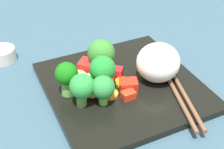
# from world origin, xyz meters

# --- Properties ---
(ground_plane) EXTENTS (1.10, 1.10, 0.02)m
(ground_plane) POSITION_xyz_m (0.00, 0.00, -0.01)
(ground_plane) COLOR #335060
(square_plate) EXTENTS (0.27, 0.27, 0.01)m
(square_plate) POSITION_xyz_m (0.00, 0.00, 0.01)
(square_plate) COLOR black
(square_plate) RESTS_ON ground_plane
(rice_mound) EXTENTS (0.09, 0.09, 0.07)m
(rice_mound) POSITION_xyz_m (-0.01, -0.06, 0.05)
(rice_mound) COLOR white
(rice_mound) RESTS_ON square_plate
(broccoli_floret_0) EXTENTS (0.05, 0.05, 0.07)m
(broccoli_floret_0) POSITION_xyz_m (0.00, 0.04, 0.06)
(broccoli_floret_0) COLOR #74C05C
(broccoli_floret_0) RESTS_ON square_plate
(broccoli_floret_1) EXTENTS (0.04, 0.04, 0.05)m
(broccoli_floret_1) POSITION_xyz_m (-0.03, 0.05, 0.04)
(broccoli_floret_1) COLOR #67B046
(broccoli_floret_1) RESTS_ON square_plate
(broccoli_floret_2) EXTENTS (0.04, 0.04, 0.06)m
(broccoli_floret_2) POSITION_xyz_m (0.02, 0.10, 0.05)
(broccoli_floret_2) COLOR #569B3D
(broccoli_floret_2) RESTS_ON square_plate
(broccoli_floret_3) EXTENTS (0.05, 0.05, 0.07)m
(broccoli_floret_3) POSITION_xyz_m (0.05, 0.02, 0.05)
(broccoli_floret_3) COLOR #64A542
(broccoli_floret_3) RESTS_ON square_plate
(broccoli_floret_4) EXTENTS (0.04, 0.04, 0.06)m
(broccoli_floret_4) POSITION_xyz_m (-0.02, 0.08, 0.05)
(broccoli_floret_4) COLOR #5A9147
(broccoli_floret_4) RESTS_ON square_plate
(carrot_slice_0) EXTENTS (0.04, 0.04, 0.01)m
(carrot_slice_0) POSITION_xyz_m (-0.02, 0.03, 0.02)
(carrot_slice_0) COLOR orange
(carrot_slice_0) RESTS_ON square_plate
(carrot_slice_1) EXTENTS (0.03, 0.03, 0.01)m
(carrot_slice_1) POSITION_xyz_m (0.01, 0.02, 0.02)
(carrot_slice_1) COLOR orange
(carrot_slice_1) RESTS_ON square_plate
(carrot_slice_2) EXTENTS (0.04, 0.04, 0.00)m
(carrot_slice_2) POSITION_xyz_m (0.00, -0.00, 0.02)
(carrot_slice_2) COLOR orange
(carrot_slice_2) RESTS_ON square_plate
(carrot_slice_3) EXTENTS (0.05, 0.05, 0.01)m
(carrot_slice_3) POSITION_xyz_m (0.01, 0.07, 0.02)
(carrot_slice_3) COLOR orange
(carrot_slice_3) RESTS_ON square_plate
(carrot_slice_4) EXTENTS (0.04, 0.04, 0.01)m
(carrot_slice_4) POSITION_xyz_m (0.03, 0.08, 0.02)
(carrot_slice_4) COLOR orange
(carrot_slice_4) RESTS_ON square_plate
(pepper_chunk_0) EXTENTS (0.03, 0.04, 0.02)m
(pepper_chunk_0) POSITION_xyz_m (-0.02, -0.00, 0.02)
(pepper_chunk_0) COLOR red
(pepper_chunk_0) RESTS_ON square_plate
(pepper_chunk_1) EXTENTS (0.02, 0.02, 0.01)m
(pepper_chunk_1) POSITION_xyz_m (-0.04, 0.01, 0.02)
(pepper_chunk_1) COLOR red
(pepper_chunk_1) RESTS_ON square_plate
(pepper_chunk_2) EXTENTS (0.04, 0.04, 0.02)m
(pepper_chunk_2) POSITION_xyz_m (0.06, 0.04, 0.02)
(pepper_chunk_2) COLOR red
(pepper_chunk_2) RESTS_ON square_plate
(pepper_chunk_3) EXTENTS (0.03, 0.03, 0.02)m
(pepper_chunk_3) POSITION_xyz_m (0.03, -0.00, 0.02)
(pepper_chunk_3) COLOR red
(pepper_chunk_3) RESTS_ON square_plate
(chicken_piece_0) EXTENTS (0.04, 0.04, 0.02)m
(chicken_piece_0) POSITION_xyz_m (0.03, 0.05, 0.02)
(chicken_piece_0) COLOR tan
(chicken_piece_0) RESTS_ON square_plate
(chicken_piece_1) EXTENTS (0.03, 0.03, 0.02)m
(chicken_piece_1) POSITION_xyz_m (-0.01, 0.06, 0.02)
(chicken_piece_1) COLOR tan
(chicken_piece_1) RESTS_ON square_plate
(chicken_piece_2) EXTENTS (0.04, 0.03, 0.02)m
(chicken_piece_2) POSITION_xyz_m (0.05, 0.06, 0.02)
(chicken_piece_2) COLOR tan
(chicken_piece_2) RESTS_ON square_plate
(chopstick_pair) EXTENTS (0.21, 0.08, 0.01)m
(chopstick_pair) POSITION_xyz_m (-0.06, -0.08, 0.02)
(chopstick_pair) COLOR brown
(chopstick_pair) RESTS_ON square_plate
(sauce_cup) EXTENTS (0.05, 0.05, 0.03)m
(sauce_cup) POSITION_xyz_m (0.19, 0.17, 0.01)
(sauce_cup) COLOR silver
(sauce_cup) RESTS_ON ground_plane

